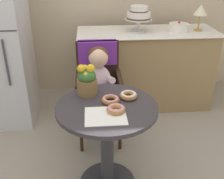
{
  "coord_description": "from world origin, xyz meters",
  "views": [
    {
      "loc": [
        -0.11,
        -1.65,
        1.67
      ],
      "look_at": [
        0.05,
        0.15,
        0.77
      ],
      "focal_mm": 43.69,
      "sensor_mm": 36.0,
      "label": 1
    }
  ],
  "objects_px": {
    "wicker_chair": "(98,76)",
    "donut_front": "(116,109)",
    "donut_mid": "(110,100)",
    "tiered_cake_stand": "(139,15)",
    "cafe_table": "(107,131)",
    "flower_vase": "(87,80)",
    "table_lamp": "(201,11)",
    "seated_child": "(99,79)",
    "round_layer_cake": "(179,27)",
    "donut_side": "(128,95)"
  },
  "relations": [
    {
      "from": "donut_front",
      "to": "round_layer_cake",
      "type": "bearing_deg",
      "value": 58.48
    },
    {
      "from": "donut_front",
      "to": "round_layer_cake",
      "type": "xyz_separation_m",
      "value": [
        0.83,
        1.35,
        0.2
      ]
    },
    {
      "from": "cafe_table",
      "to": "round_layer_cake",
      "type": "relative_size",
      "value": 3.33
    },
    {
      "from": "donut_side",
      "to": "tiered_cake_stand",
      "type": "xyz_separation_m",
      "value": [
        0.27,
        1.2,
        0.34
      ]
    },
    {
      "from": "donut_front",
      "to": "table_lamp",
      "type": "xyz_separation_m",
      "value": [
        1.05,
        1.35,
        0.37
      ]
    },
    {
      "from": "donut_front",
      "to": "seated_child",
      "type": "bearing_deg",
      "value": 97.82
    },
    {
      "from": "flower_vase",
      "to": "wicker_chair",
      "type": "bearing_deg",
      "value": 78.63
    },
    {
      "from": "wicker_chair",
      "to": "donut_side",
      "type": "bearing_deg",
      "value": -70.46
    },
    {
      "from": "wicker_chair",
      "to": "table_lamp",
      "type": "xyz_separation_m",
      "value": [
        1.14,
        0.57,
        0.48
      ]
    },
    {
      "from": "tiered_cake_stand",
      "to": "cafe_table",
      "type": "bearing_deg",
      "value": -108.75
    },
    {
      "from": "cafe_table",
      "to": "flower_vase",
      "type": "relative_size",
      "value": 2.96
    },
    {
      "from": "wicker_chair",
      "to": "donut_mid",
      "type": "xyz_separation_m",
      "value": [
        0.06,
        -0.65,
        0.1
      ]
    },
    {
      "from": "wicker_chair",
      "to": "table_lamp",
      "type": "height_order",
      "value": "table_lamp"
    },
    {
      "from": "donut_mid",
      "to": "tiered_cake_stand",
      "type": "distance_m",
      "value": 1.36
    },
    {
      "from": "seated_child",
      "to": "donut_side",
      "type": "relative_size",
      "value": 5.6
    },
    {
      "from": "donut_mid",
      "to": "tiered_cake_stand",
      "type": "bearing_deg",
      "value": 71.78
    },
    {
      "from": "seated_child",
      "to": "flower_vase",
      "type": "bearing_deg",
      "value": -106.19
    },
    {
      "from": "donut_mid",
      "to": "tiered_cake_stand",
      "type": "xyz_separation_m",
      "value": [
        0.41,
        1.25,
        0.34
      ]
    },
    {
      "from": "wicker_chair",
      "to": "flower_vase",
      "type": "bearing_deg",
      "value": -100.07
    },
    {
      "from": "donut_front",
      "to": "donut_side",
      "type": "relative_size",
      "value": 0.98
    },
    {
      "from": "seated_child",
      "to": "flower_vase",
      "type": "distance_m",
      "value": 0.4
    },
    {
      "from": "seated_child",
      "to": "donut_front",
      "type": "distance_m",
      "value": 0.64
    },
    {
      "from": "donut_mid",
      "to": "flower_vase",
      "type": "distance_m",
      "value": 0.24
    },
    {
      "from": "flower_vase",
      "to": "round_layer_cake",
      "type": "xyz_separation_m",
      "value": [
        1.02,
        1.07,
        0.1
      ]
    },
    {
      "from": "wicker_chair",
      "to": "tiered_cake_stand",
      "type": "bearing_deg",
      "value": 53.17
    },
    {
      "from": "donut_side",
      "to": "donut_front",
      "type": "bearing_deg",
      "value": -120.4
    },
    {
      "from": "wicker_chair",
      "to": "donut_side",
      "type": "height_order",
      "value": "wicker_chair"
    },
    {
      "from": "tiered_cake_stand",
      "to": "donut_front",
      "type": "bearing_deg",
      "value": -105.51
    },
    {
      "from": "wicker_chair",
      "to": "donut_front",
      "type": "bearing_deg",
      "value": -82.42
    },
    {
      "from": "seated_child",
      "to": "donut_front",
      "type": "relative_size",
      "value": 5.73
    },
    {
      "from": "table_lamp",
      "to": "flower_vase",
      "type": "bearing_deg",
      "value": -139.16
    },
    {
      "from": "wicker_chair",
      "to": "donut_side",
      "type": "relative_size",
      "value": 7.36
    },
    {
      "from": "donut_side",
      "to": "round_layer_cake",
      "type": "height_order",
      "value": "round_layer_cake"
    },
    {
      "from": "wicker_chair",
      "to": "donut_front",
      "type": "distance_m",
      "value": 0.8
    },
    {
      "from": "donut_front",
      "to": "flower_vase",
      "type": "relative_size",
      "value": 0.52
    },
    {
      "from": "cafe_table",
      "to": "flower_vase",
      "type": "xyz_separation_m",
      "value": [
        -0.13,
        0.19,
        0.33
      ]
    },
    {
      "from": "seated_child",
      "to": "table_lamp",
      "type": "relative_size",
      "value": 2.55
    },
    {
      "from": "donut_mid",
      "to": "table_lamp",
      "type": "xyz_separation_m",
      "value": [
        1.08,
        1.21,
        0.38
      ]
    },
    {
      "from": "donut_front",
      "to": "tiered_cake_stand",
      "type": "xyz_separation_m",
      "value": [
        0.38,
        1.39,
        0.34
      ]
    },
    {
      "from": "donut_front",
      "to": "table_lamp",
      "type": "bearing_deg",
      "value": 52.1
    },
    {
      "from": "seated_child",
      "to": "round_layer_cake",
      "type": "bearing_deg",
      "value": 38.28
    },
    {
      "from": "donut_side",
      "to": "cafe_table",
      "type": "bearing_deg",
      "value": -148.64
    },
    {
      "from": "donut_mid",
      "to": "table_lamp",
      "type": "height_order",
      "value": "table_lamp"
    },
    {
      "from": "donut_front",
      "to": "donut_mid",
      "type": "distance_m",
      "value": 0.14
    },
    {
      "from": "wicker_chair",
      "to": "seated_child",
      "type": "relative_size",
      "value": 1.31
    },
    {
      "from": "wicker_chair",
      "to": "donut_front",
      "type": "relative_size",
      "value": 7.52
    },
    {
      "from": "round_layer_cake",
      "to": "flower_vase",
      "type": "bearing_deg",
      "value": -133.48
    },
    {
      "from": "wicker_chair",
      "to": "table_lamp",
      "type": "bearing_deg",
      "value": 27.72
    },
    {
      "from": "seated_child",
      "to": "donut_mid",
      "type": "height_order",
      "value": "seated_child"
    },
    {
      "from": "tiered_cake_stand",
      "to": "round_layer_cake",
      "type": "relative_size",
      "value": 1.39
    }
  ]
}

